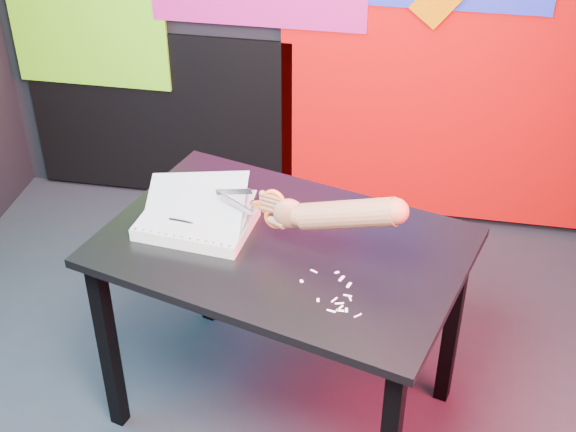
# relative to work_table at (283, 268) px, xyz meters

# --- Properties ---
(room) EXTENTS (3.01, 3.01, 2.71)m
(room) POSITION_rel_work_table_xyz_m (-0.10, -0.16, 0.70)
(room) COLOR #22232C
(room) RESTS_ON ground
(backdrop) EXTENTS (2.88, 0.05, 2.08)m
(backdrop) POSITION_rel_work_table_xyz_m (-0.04, 1.30, 0.30)
(backdrop) COLOR #C60808
(backdrop) RESTS_ON ground
(work_table) EXTENTS (1.28, 1.03, 0.75)m
(work_table) POSITION_rel_work_table_xyz_m (0.00, 0.00, 0.00)
(work_table) COLOR black
(work_table) RESTS_ON ground
(printout_stack) EXTENTS (0.38, 0.29, 0.19)m
(printout_stack) POSITION_rel_work_table_xyz_m (-0.29, 0.03, 0.12)
(printout_stack) COLOR silver
(printout_stack) RESTS_ON work_table
(scissors) EXTENTS (0.24, 0.08, 0.14)m
(scissors) POSITION_rel_work_table_xyz_m (-0.04, -0.02, 0.24)
(scissors) COLOR #A8A8A8
(scissors) RESTS_ON printout_stack
(hand_forearm) EXTENTS (0.44, 0.18, 0.20)m
(hand_forearm) POSITION_rel_work_table_xyz_m (0.18, -0.08, 0.29)
(hand_forearm) COLOR #925E3A
(hand_forearm) RESTS_ON work_table
(paper_clippings) EXTENTS (0.20, 0.20, 0.00)m
(paper_clippings) POSITION_rel_work_table_xyz_m (0.20, -0.22, 0.10)
(paper_clippings) COLOR white
(paper_clippings) RESTS_ON work_table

